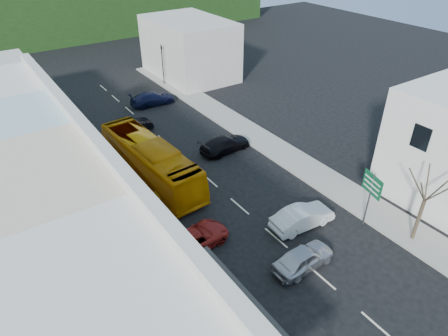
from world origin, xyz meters
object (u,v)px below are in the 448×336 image
at_px(traffic_signal, 163,65).
at_px(pedestrian_left, 134,245).
at_px(car_silver, 303,258).
at_px(car_red, 195,238).
at_px(bus, 150,162).
at_px(direction_sign, 369,200).
at_px(car_white, 302,218).
at_px(street_tree, 424,201).

bearing_deg(traffic_signal, pedestrian_left, 47.81).
distance_m(car_silver, car_red, 6.65).
relative_size(bus, car_silver, 2.64).
relative_size(car_red, traffic_signal, 0.94).
bearing_deg(traffic_signal, car_silver, 65.73).
bearing_deg(car_red, bus, -13.03).
height_order(direction_sign, traffic_signal, traffic_signal).
xyz_separation_m(car_silver, car_red, (-4.34, 5.04, 0.00)).
distance_m(car_white, street_tree, 7.40).
xyz_separation_m(car_white, street_tree, (4.94, -4.97, 2.40)).
height_order(direction_sign, street_tree, street_tree).
xyz_separation_m(bus, car_silver, (3.27, -13.57, -0.85)).
height_order(car_red, street_tree, street_tree).
relative_size(pedestrian_left, traffic_signal, 0.35).
height_order(bus, car_red, bus).
bearing_deg(car_red, direction_sign, -119.06).
bearing_deg(car_white, bus, 32.44).
height_order(pedestrian_left, direction_sign, direction_sign).
relative_size(car_silver, car_red, 0.96).
bearing_deg(direction_sign, car_red, 172.50).
height_order(car_silver, car_white, same).
xyz_separation_m(street_tree, traffic_signal, (-0.53, 33.84, -0.64)).
relative_size(bus, pedestrian_left, 6.82).
distance_m(direction_sign, street_tree, 3.28).
bearing_deg(pedestrian_left, car_white, -90.57).
distance_m(pedestrian_left, traffic_signal, 29.38).
bearing_deg(direction_sign, car_white, 164.65).
bearing_deg(bus, pedestrian_left, -126.24).
height_order(car_silver, street_tree, street_tree).
bearing_deg(street_tree, direction_sign, 115.40).
height_order(car_silver, car_red, same).
xyz_separation_m(pedestrian_left, street_tree, (15.35, -8.51, 2.10)).
distance_m(car_red, direction_sign, 11.48).
bearing_deg(direction_sign, traffic_signal, 104.17).
distance_m(bus, car_white, 12.33).
distance_m(car_white, car_red, 7.25).
bearing_deg(direction_sign, car_silver, -159.22).
distance_m(car_silver, traffic_signal, 32.40).
relative_size(direction_sign, street_tree, 0.65).
xyz_separation_m(bus, car_red, (-1.06, -8.53, -0.85)).
bearing_deg(bus, car_silver, -80.50).
height_order(car_white, pedestrian_left, pedestrian_left).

